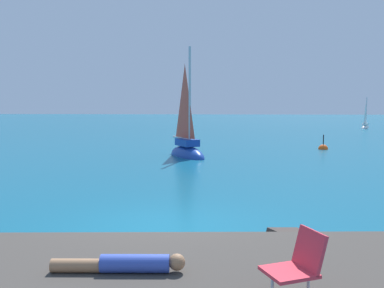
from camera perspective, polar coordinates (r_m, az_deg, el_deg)
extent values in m
plane|color=#0F5675|center=(9.70, -3.99, -11.05)|extent=(160.00, 160.00, 0.00)
cube|color=#453E35|center=(8.03, 9.51, -14.76)|extent=(0.70, 0.81, 0.52)
cube|color=#3F3631|center=(8.29, 14.81, -14.21)|extent=(1.64, 1.57, 0.97)
ellipsoid|color=#193D99|center=(21.66, -0.64, -1.66)|extent=(2.52, 3.26, 1.08)
cube|color=#193D99|center=(21.58, -0.65, 0.23)|extent=(1.35, 1.57, 0.35)
cylinder|color=#B7B7BC|center=(21.22, -0.30, 6.29)|extent=(0.12, 0.12, 4.91)
cylinder|color=#B2B2B7|center=(22.18, -1.43, 0.81)|extent=(1.07, 1.75, 0.09)
pyramid|color=#DB4C38|center=(21.71, -0.95, 5.76)|extent=(0.84, 1.39, 3.73)
ellipsoid|color=white|center=(47.41, 22.10, 1.96)|extent=(1.50, 1.88, 0.63)
cube|color=white|center=(47.38, 22.12, 2.46)|extent=(0.79, 0.91, 0.21)
cylinder|color=#B7B7BC|center=(47.50, 22.23, 4.06)|extent=(0.07, 0.07, 2.85)
cylinder|color=#B2B2B7|center=(46.99, 22.01, 2.56)|extent=(0.65, 1.00, 0.05)
pyramid|color=white|center=(47.20, 22.13, 3.92)|extent=(0.51, 0.79, 2.16)
cylinder|color=#334CB2|center=(5.86, -7.61, -15.52)|extent=(0.91, 0.29, 0.24)
cylinder|color=#9E704C|center=(6.01, -14.97, -15.39)|extent=(0.71, 0.22, 0.18)
sphere|color=#9E704C|center=(5.80, -2.02, -15.47)|extent=(0.22, 0.22, 0.22)
cube|color=#E03342|center=(5.06, 12.80, -16.31)|extent=(0.67, 0.65, 0.04)
cube|color=#E03342|center=(5.12, 15.37, -13.42)|extent=(0.33, 0.50, 0.45)
cylinder|color=silver|center=(5.27, 15.25, -17.54)|extent=(0.04, 0.04, 0.35)
sphere|color=#EA5114|center=(26.00, 17.08, -0.67)|extent=(0.56, 0.56, 0.56)
cylinder|color=black|center=(25.95, 17.12, 0.53)|extent=(0.06, 0.06, 0.60)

